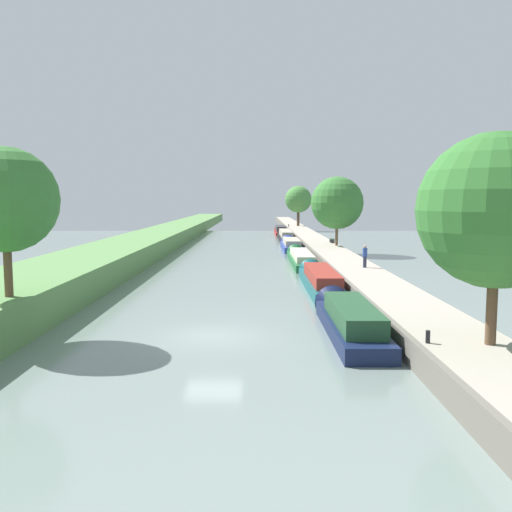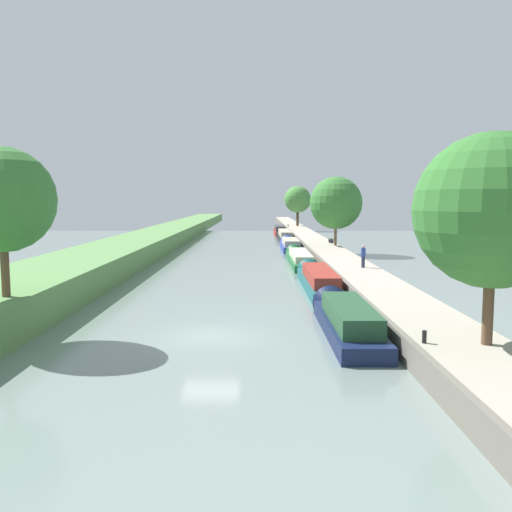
# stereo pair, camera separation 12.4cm
# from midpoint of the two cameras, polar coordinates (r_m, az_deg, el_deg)

# --- Properties ---
(ground_plane) EXTENTS (160.00, 160.00, 0.00)m
(ground_plane) POSITION_cam_midpoint_polar(r_m,az_deg,el_deg) (24.30, -4.55, -8.32)
(ground_plane) COLOR slate
(right_towpath) EXTENTS (3.52, 260.00, 0.97)m
(right_towpath) POSITION_cam_midpoint_polar(r_m,az_deg,el_deg) (25.22, 17.29, -6.91)
(right_towpath) COLOR #A89E8E
(right_towpath) RESTS_ON ground_plane
(stone_quay) EXTENTS (0.25, 260.00, 1.02)m
(stone_quay) POSITION_cam_midpoint_polar(r_m,az_deg,el_deg) (24.72, 13.09, -6.99)
(stone_quay) COLOR #6B665B
(stone_quay) RESTS_ON ground_plane
(narrowboat_navy) EXTENTS (2.02, 10.48, 2.11)m
(narrowboat_navy) POSITION_cam_midpoint_polar(r_m,az_deg,el_deg) (25.26, 9.53, -6.46)
(narrowboat_navy) COLOR #141E42
(narrowboat_navy) RESTS_ON ground_plane
(narrowboat_teal) EXTENTS (1.98, 12.92, 2.03)m
(narrowboat_teal) POSITION_cam_midpoint_polar(r_m,az_deg,el_deg) (37.27, 6.63, -2.43)
(narrowboat_teal) COLOR #195B60
(narrowboat_teal) RESTS_ON ground_plane
(narrowboat_green) EXTENTS (1.91, 14.32, 1.81)m
(narrowboat_green) POSITION_cam_midpoint_polar(r_m,az_deg,el_deg) (51.51, 4.68, -0.19)
(narrowboat_green) COLOR #1E6033
(narrowboat_green) RESTS_ON ground_plane
(narrowboat_blue) EXTENTS (2.12, 11.86, 2.02)m
(narrowboat_blue) POSITION_cam_midpoint_polar(r_m,az_deg,el_deg) (66.09, 3.67, 1.21)
(narrowboat_blue) COLOR #283D93
(narrowboat_blue) RESTS_ON ground_plane
(narrowboat_black) EXTENTS (1.81, 15.80, 2.04)m
(narrowboat_black) POSITION_cam_midpoint_polar(r_m,az_deg,el_deg) (79.51, 3.10, 2.10)
(narrowboat_black) COLOR black
(narrowboat_black) RESTS_ON ground_plane
(narrowboat_red) EXTENTS (1.92, 11.93, 2.06)m
(narrowboat_red) POSITION_cam_midpoint_polar(r_m,az_deg,el_deg) (94.47, 2.60, 2.67)
(narrowboat_red) COLOR maroon
(narrowboat_red) RESTS_ON ground_plane
(tree_rightbank_near) EXTENTS (5.31, 5.31, 7.29)m
(tree_rightbank_near) POSITION_cam_midpoint_polar(r_m,az_deg,el_deg) (20.16, 23.73, 4.36)
(tree_rightbank_near) COLOR brown
(tree_rightbank_near) RESTS_ON right_towpath
(tree_rightbank_midnear) EXTENTS (5.66, 5.66, 7.44)m
(tree_rightbank_midnear) POSITION_cam_midpoint_polar(r_m,az_deg,el_deg) (59.53, 8.49, 5.51)
(tree_rightbank_midnear) COLOR brown
(tree_rightbank_midnear) RESTS_ON right_towpath
(tree_rightbank_midfar) EXTENTS (5.02, 5.02, 7.49)m
(tree_rightbank_midfar) POSITION_cam_midpoint_polar(r_m,az_deg,el_deg) (103.31, 4.48, 5.92)
(tree_rightbank_midfar) COLOR #4C3828
(tree_rightbank_midfar) RESTS_ON right_towpath
(tree_leftbank_downstream) EXTENTS (4.42, 4.42, 6.30)m
(tree_leftbank_downstream) POSITION_cam_midpoint_polar(r_m,az_deg,el_deg) (25.07, -24.86, 5.35)
(tree_leftbank_downstream) COLOR brown
(tree_leftbank_downstream) RESTS_ON left_grassy_bank
(person_walking) EXTENTS (0.34, 0.34, 1.66)m
(person_walking) POSITION_cam_midpoint_polar(r_m,az_deg,el_deg) (40.82, 11.31, 0.03)
(person_walking) COLOR #282D42
(person_walking) RESTS_ON right_towpath
(mooring_bollard_near) EXTENTS (0.16, 0.16, 0.45)m
(mooring_bollard_near) POSITION_cam_midpoint_polar(r_m,az_deg,el_deg) (20.14, 17.44, -8.07)
(mooring_bollard_near) COLOR black
(mooring_bollard_near) RESTS_ON right_towpath
(mooring_bollard_far) EXTENTS (0.16, 0.16, 0.45)m
(mooring_bollard_far) POSITION_cam_midpoint_polar(r_m,az_deg,el_deg) (100.21, 3.48, 3.22)
(mooring_bollard_far) COLOR black
(mooring_bollard_far) RESTS_ON right_towpath
(park_bench) EXTENTS (0.44, 1.50, 0.47)m
(park_bench) POSITION_cam_midpoint_polar(r_m,az_deg,el_deg) (63.53, 7.96, 1.70)
(park_bench) COLOR #333338
(park_bench) RESTS_ON right_towpath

